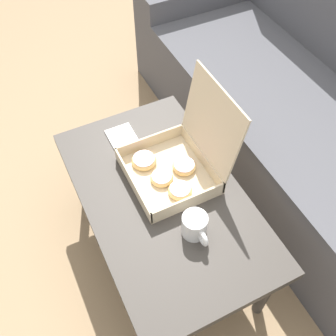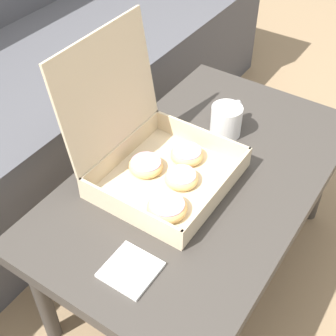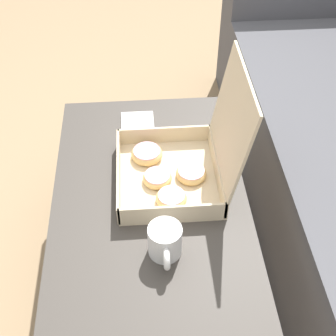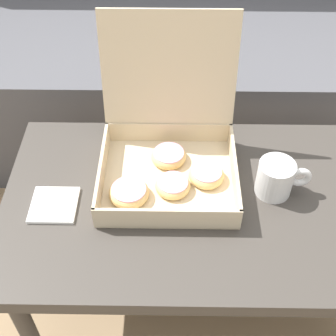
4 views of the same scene
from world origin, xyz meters
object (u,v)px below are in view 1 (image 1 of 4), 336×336
Objects in this scene: couch at (333,141)px; pastry_box at (177,162)px; coffee_table at (163,202)px; coffee_mug at (195,226)px.

pastry_box is (-0.08, -0.78, 0.19)m from couch.
couch reaches higher than coffee_table.
coffee_table is at bearing -51.81° from pastry_box.
coffee_table is (0.00, -0.88, 0.08)m from couch.
pastry_box is at bearing 166.19° from coffee_mug.
couch is 0.88m from coffee_table.
coffee_mug is (0.19, 0.03, 0.09)m from coffee_table.
coffee_mug is at bearing 9.45° from coffee_table.
couch is 18.61× the size of coffee_mug.
pastry_box is at bearing 128.19° from coffee_table.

